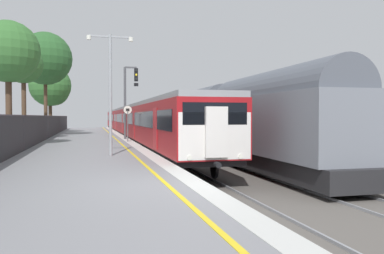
# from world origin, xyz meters

# --- Properties ---
(ground) EXTENTS (17.40, 110.00, 1.21)m
(ground) POSITION_xyz_m (2.64, 0.00, -0.61)
(ground) COLOR gray
(commuter_train_at_platform) EXTENTS (2.83, 58.77, 3.81)m
(commuter_train_at_platform) POSITION_xyz_m (2.10, 33.04, 1.27)
(commuter_train_at_platform) COLOR maroon
(commuter_train_at_platform) RESTS_ON ground
(freight_train_adjacent_track) EXTENTS (2.60, 38.84, 4.77)m
(freight_train_adjacent_track) POSITION_xyz_m (6.10, 20.65, 1.61)
(freight_train_adjacent_track) COLOR #232326
(freight_train_adjacent_track) RESTS_ON ground
(signal_gantry) EXTENTS (1.10, 0.24, 5.53)m
(signal_gantry) POSITION_xyz_m (0.60, 21.22, 3.43)
(signal_gantry) COLOR #47474C
(signal_gantry) RESTS_ON ground
(speed_limit_sign) EXTENTS (0.59, 0.08, 2.47)m
(speed_limit_sign) POSITION_xyz_m (0.25, 17.88, 1.59)
(speed_limit_sign) COLOR #59595B
(speed_limit_sign) RESTS_ON ground
(platform_lamp_mid) EXTENTS (2.00, 0.20, 5.30)m
(platform_lamp_mid) POSITION_xyz_m (-1.36, 8.22, 3.15)
(platform_lamp_mid) COLOR #93999E
(platform_lamp_mid) RESTS_ON ground
(background_tree_left) EXTENTS (2.83, 2.83, 7.01)m
(background_tree_left) POSITION_xyz_m (-7.02, 22.40, 5.46)
(background_tree_left) COLOR #473323
(background_tree_left) RESTS_ON ground
(background_tree_centre) EXTENTS (4.36, 4.36, 7.18)m
(background_tree_centre) POSITION_xyz_m (-6.26, 35.43, 4.85)
(background_tree_centre) COLOR #473323
(background_tree_centre) RESTS_ON ground
(background_tree_right) EXTENTS (3.52, 3.52, 7.17)m
(background_tree_right) POSITION_xyz_m (-6.79, 15.06, 5.30)
(background_tree_right) COLOR #473323
(background_tree_right) RESTS_ON ground
(background_tree_back) EXTENTS (4.58, 4.58, 9.07)m
(background_tree_back) POSITION_xyz_m (-5.95, 27.51, 6.64)
(background_tree_back) COLOR #473323
(background_tree_back) RESTS_ON ground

